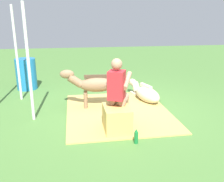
{
  "coord_description": "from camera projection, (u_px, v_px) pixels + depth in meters",
  "views": [
    {
      "loc": [
        -5.15,
        1.0,
        2.05
      ],
      "look_at": [
        -0.3,
        0.21,
        0.55
      ],
      "focal_mm": 39.23,
      "sensor_mm": 36.0,
      "label": 1
    }
  ],
  "objects": [
    {
      "name": "pony_lying",
      "position": [
        145.0,
        93.0,
        6.19
      ],
      "size": [
        1.36,
        0.64,
        0.42
      ],
      "color": "beige",
      "rests_on": "ground"
    },
    {
      "name": "hay_bale",
      "position": [
        117.0,
        119.0,
        4.52
      ],
      "size": [
        0.61,
        0.47,
        0.47
      ],
      "primitive_type": "cube",
      "color": "tan",
      "rests_on": "ground"
    },
    {
      "name": "tent_pole_right",
      "position": [
        17.0,
        54.0,
        6.0
      ],
      "size": [
        0.06,
        0.06,
        2.33
      ],
      "primitive_type": "cylinder",
      "color": "silver",
      "rests_on": "ground"
    },
    {
      "name": "ground_plane",
      "position": [
        119.0,
        110.0,
        5.62
      ],
      "size": [
        24.0,
        24.0,
        0.0
      ],
      "primitive_type": "plane",
      "color": "#4C7A38"
    },
    {
      "name": "soda_bottle",
      "position": [
        136.0,
        136.0,
        4.1
      ],
      "size": [
        0.07,
        0.07,
        0.26
      ],
      "color": "#197233",
      "rests_on": "ground"
    },
    {
      "name": "water_barrel",
      "position": [
        26.0,
        74.0,
        7.12
      ],
      "size": [
        0.57,
        0.57,
        0.9
      ],
      "primitive_type": "cylinder",
      "color": "#1E72B2",
      "rests_on": "ground"
    },
    {
      "name": "tent_pole_left",
      "position": [
        29.0,
        64.0,
        4.76
      ],
      "size": [
        0.06,
        0.06,
        2.33
      ],
      "primitive_type": "cylinder",
      "color": "silver",
      "rests_on": "ground"
    },
    {
      "name": "pony_standing",
      "position": [
        94.0,
        85.0,
        5.61
      ],
      "size": [
        0.37,
        1.35,
        0.91
      ],
      "color": "#8C6B4C",
      "rests_on": "ground"
    },
    {
      "name": "person_seated",
      "position": [
        118.0,
        90.0,
        4.53
      ],
      "size": [
        0.72,
        0.58,
        1.35
      ],
      "color": "tan",
      "rests_on": "ground"
    },
    {
      "name": "hay_patch",
      "position": [
        118.0,
        111.0,
        5.49
      ],
      "size": [
        2.64,
        2.25,
        0.02
      ],
      "primitive_type": "cube",
      "color": "tan",
      "rests_on": "ground"
    }
  ]
}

